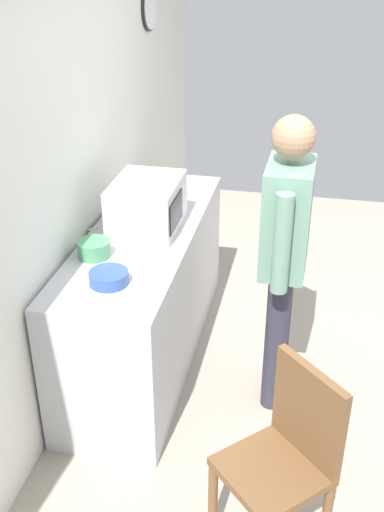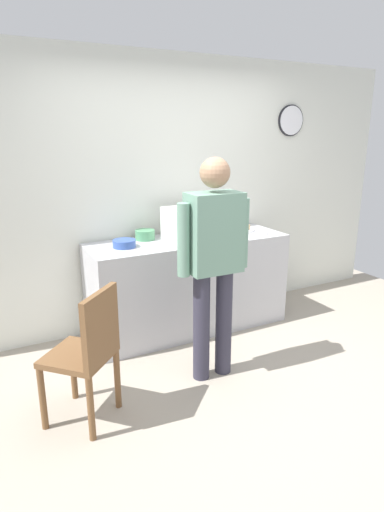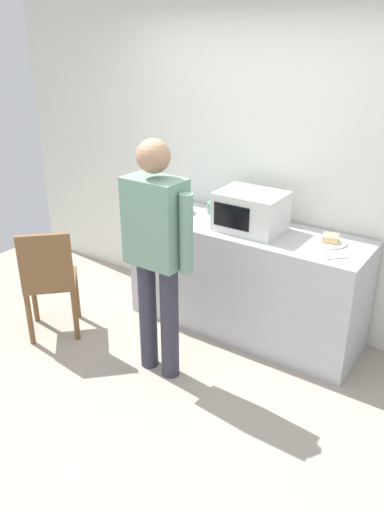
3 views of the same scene
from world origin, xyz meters
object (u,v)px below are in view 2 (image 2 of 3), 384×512
Objects in this scene: cereal_bowl at (145,235)px; wooden_chair at (88,350)px; fork_utensil at (267,233)px; sandwich_plate at (242,229)px; spoon_utensil at (176,233)px; microwave at (193,224)px; person_standing at (214,254)px; salad_bowl at (124,244)px.

wooden_chair is (-0.86, -1.15, -0.44)m from cereal_bowl.
sandwich_plate is at bearing 121.14° from fork_utensil.
spoon_utensil is at bearing 150.95° from fork_utensil.
sandwich_plate is at bearing 7.53° from microwave.
cereal_bowl is 0.11× the size of person_standing.
cereal_bowl is 1.08× the size of fork_utensil.
fork_utensil is at bearing -58.86° from sandwich_plate.
salad_bowl is 0.32m from cereal_bowl.
sandwich_plate is 1.27m from person_standing.
wooden_chair is at bearing -151.22° from sandwich_plate.
salad_bowl is 1.44m from fork_utensil.
sandwich_plate is at bearing -18.06° from spoon_utensil.
sandwich_plate is 1.42× the size of fork_utensil.
fork_utensil is 0.10× the size of person_standing.
sandwich_plate is 1.29m from salad_bowl.
microwave is 0.29× the size of person_standing.
microwave is at bearing -81.82° from spoon_utensil.
cereal_bowl is (-0.41, 0.19, -0.10)m from microwave.
wooden_chair reaches higher than spoon_utensil.
person_standing is 1.83× the size of wooden_chair.
sandwich_plate is at bearing -6.23° from cereal_bowl.
person_standing is at bearing -133.72° from sandwich_plate.
salad_bowl is 1.20× the size of spoon_utensil.
salad_bowl is at bearing 173.43° from fork_utensil.
salad_bowl is 1.22m from wooden_chair.
spoon_utensil is (-0.04, 0.30, -0.15)m from microwave.
microwave reaches higher than sandwich_plate.
wooden_chair reaches higher than fork_utensil.
wooden_chair is (-0.60, -0.97, -0.42)m from salad_bowl.
fork_utensil is (0.75, -0.15, -0.15)m from microwave.
microwave is 0.53× the size of wooden_chair.
microwave reaches higher than wooden_chair.
spoon_utensil is 0.18× the size of wooden_chair.
spoon_utensil is 1.80m from wooden_chair.
fork_utensil is at bearing 21.79° from wooden_chair.
microwave is 2.07× the size of sandwich_plate.
microwave is at bearing 36.93° from wooden_chair.
person_standing is (-0.26, -0.84, -0.05)m from microwave.
person_standing is at bearing -101.03° from spoon_utensil.
person_standing is at bearing 6.58° from wooden_chair.
wooden_chair is at bearing -121.49° from salad_bowl.
wooden_chair is at bearing -143.07° from microwave.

